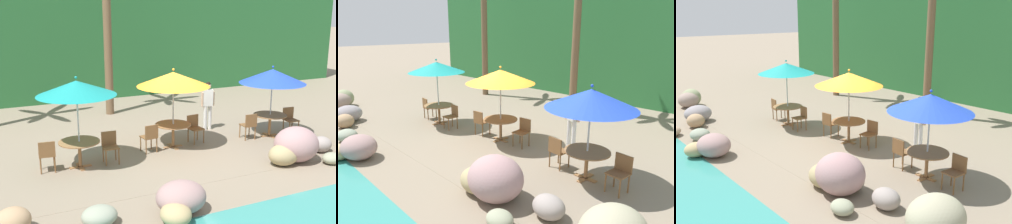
{
  "view_description": "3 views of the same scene",
  "coord_description": "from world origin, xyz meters",
  "views": [
    {
      "loc": [
        -5.45,
        -11.0,
        4.29
      ],
      "look_at": [
        0.01,
        0.53,
        1.05
      ],
      "focal_mm": 45.52,
      "sensor_mm": 36.0,
      "label": 1
    },
    {
      "loc": [
        7.07,
        -6.32,
        3.6
      ],
      "look_at": [
        0.58,
        -0.04,
        1.13
      ],
      "focal_mm": 32.93,
      "sensor_mm": 36.0,
      "label": 2
    },
    {
      "loc": [
        8.85,
        -7.6,
        4.2
      ],
      "look_at": [
        -0.21,
        0.23,
        0.99
      ],
      "focal_mm": 39.86,
      "sensor_mm": 36.0,
      "label": 3
    }
  ],
  "objects": [
    {
      "name": "chair_orange_seaward",
      "position": [
        0.88,
        0.4,
        0.51
      ],
      "size": [
        0.46,
        0.46,
        0.87
      ],
      "color": "brown",
      "rests_on": "ground"
    },
    {
      "name": "chair_teal_seaward",
      "position": [
        -2.11,
        -0.19,
        0.51
      ],
      "size": [
        0.45,
        0.46,
        0.87
      ],
      "color": "brown",
      "rests_on": "ground"
    },
    {
      "name": "umbrella_orange",
      "position": [
        0.04,
        0.23,
        2.13
      ],
      "size": [
        2.21,
        2.21,
        2.46
      ],
      "color": "silver",
      "rests_on": "ground"
    },
    {
      "name": "ground_plane",
      "position": [
        0.0,
        0.0,
        0.0
      ],
      "size": [
        120.0,
        120.0,
        0.0
      ],
      "primitive_type": "plane",
      "color": "gray"
    },
    {
      "name": "chair_blue_inland",
      "position": [
        2.61,
        -0.14,
        0.51
      ],
      "size": [
        0.45,
        0.46,
        0.87
      ],
      "color": "brown",
      "rests_on": "ground"
    },
    {
      "name": "terrace_deck",
      "position": [
        0.0,
        0.0,
        0.0
      ],
      "size": [
        18.0,
        5.2,
        0.01
      ],
      "color": "gray",
      "rests_on": "ground"
    },
    {
      "name": "chair_orange_inland",
      "position": [
        -0.8,
        0.06,
        0.51
      ],
      "size": [
        0.46,
        0.46,
        0.87
      ],
      "color": "brown",
      "rests_on": "ground"
    },
    {
      "name": "chair_blue_seaward",
      "position": [
        4.32,
        -0.1,
        0.51
      ],
      "size": [
        0.46,
        0.47,
        0.87
      ],
      "color": "brown",
      "rests_on": "ground"
    },
    {
      "name": "foliage_backdrop",
      "position": [
        0.0,
        9.0,
        3.0
      ],
      "size": [
        28.0,
        2.4,
        6.0
      ],
      "color": "#286633",
      "rests_on": "ground"
    },
    {
      "name": "rock_seawall",
      "position": [
        -0.8,
        -2.56,
        0.37
      ],
      "size": [
        14.73,
        2.91,
        0.99
      ],
      "color": "gray",
      "rests_on": "ground"
    },
    {
      "name": "dining_table_orange",
      "position": [
        0.04,
        0.23,
        0.61
      ],
      "size": [
        1.1,
        1.1,
        0.74
      ],
      "color": "olive",
      "rests_on": "ground"
    },
    {
      "name": "dining_table_blue",
      "position": [
        3.47,
        -0.11,
        0.61
      ],
      "size": [
        1.1,
        1.1,
        0.74
      ],
      "color": "olive",
      "rests_on": "ground"
    },
    {
      "name": "umbrella_blue",
      "position": [
        3.47,
        -0.11,
        2.02
      ],
      "size": [
        2.15,
        2.15,
        2.37
      ],
      "color": "silver",
      "rests_on": "ground"
    },
    {
      "name": "umbrella_teal",
      "position": [
        -2.97,
        -0.22,
        2.19
      ],
      "size": [
        2.09,
        2.09,
        2.5
      ],
      "color": "silver",
      "rests_on": "ground"
    },
    {
      "name": "dining_table_teal",
      "position": [
        -2.97,
        -0.22,
        0.61
      ],
      "size": [
        1.1,
        1.1,
        0.74
      ],
      "color": "olive",
      "rests_on": "ground"
    },
    {
      "name": "chair_teal_inland",
      "position": [
        -3.82,
        -0.21,
        0.51
      ],
      "size": [
        0.47,
        0.47,
        0.87
      ],
      "color": "brown",
      "rests_on": "ground"
    },
    {
      "name": "palm_tree_second",
      "position": [
        -0.43,
        5.02,
        4.6
      ],
      "size": [
        2.95,
        2.84,
        7.04
      ],
      "color": "brown",
      "rests_on": "ground"
    },
    {
      "name": "waiter_in_white",
      "position": [
        1.97,
        1.43,
        0.99
      ],
      "size": [
        0.52,
        0.3,
        1.7
      ],
      "color": "white",
      "rests_on": "ground"
    },
    {
      "name": "palm_tree_nearest",
      "position": [
        -5.88,
        4.6,
        4.54
      ],
      "size": [
        3.16,
        3.29,
        7.03
      ],
      "color": "brown",
      "rests_on": "ground"
    }
  ]
}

